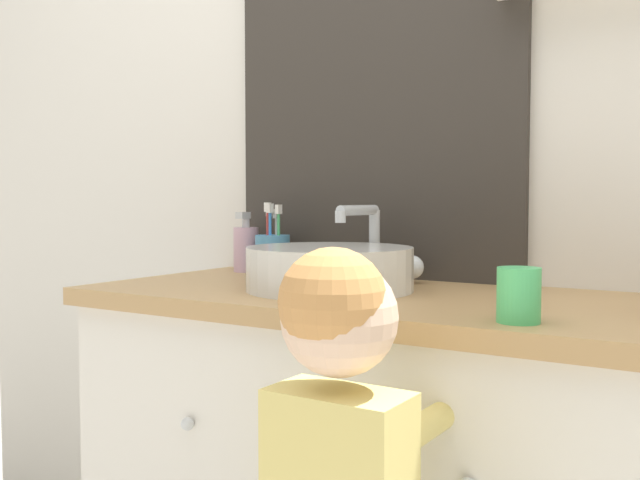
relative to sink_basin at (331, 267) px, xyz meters
name	(u,v)px	position (x,y,z in m)	size (l,w,h in m)	color
wall_back	(449,60)	(0.12, 0.30, 0.44)	(3.20, 0.18, 2.50)	silver
sink_basin	(331,267)	(0.00, 0.00, 0.00)	(0.33, 0.38, 0.17)	silver
toothbrush_holder	(273,253)	(-0.27, 0.18, 0.01)	(0.08, 0.08, 0.17)	#4C93C6
soap_dispenser	(246,248)	(-0.36, 0.20, 0.01)	(0.06, 0.06, 0.15)	#CCA3BC
drinking_cup	(519,295)	(0.42, -0.18, -0.01)	(0.06, 0.06, 0.08)	#4CC670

